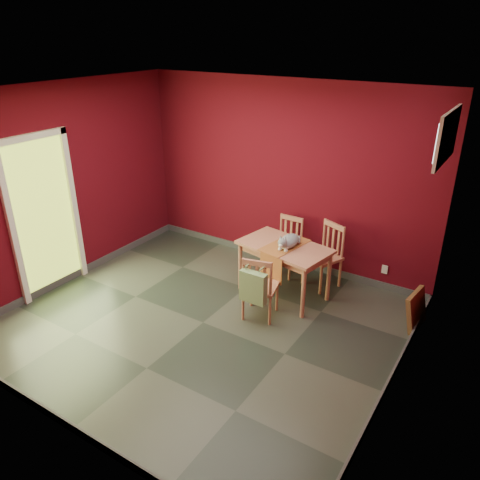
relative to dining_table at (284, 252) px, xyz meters
The scene contains 13 objects.
ground 1.39m from the dining_table, 114.18° to the right, with size 4.50×4.50×0.00m, color #2D342D.
room_shell 1.37m from the dining_table, 114.18° to the right, with size 4.50×4.50×4.50m.
doorway 3.17m from the dining_table, 150.84° to the right, with size 0.06×1.01×2.13m.
window 2.43m from the dining_table, ahead, with size 0.05×0.90×0.50m.
outlet_plate 1.43m from the dining_table, 38.24° to the left, with size 0.08×0.01×0.12m, color silver.
dining_table is the anchor object (origin of this frame).
table_runner 0.12m from the dining_table, 90.00° to the right, with size 0.47×0.77×0.36m.
chair_far_left 0.69m from the dining_table, 114.17° to the left, with size 0.40×0.40×0.84m.
chair_far_right 0.67m from the dining_table, 57.62° to the left, with size 0.55×0.55×0.90m.
chair_near 0.67m from the dining_table, 89.61° to the right, with size 0.48×0.48×0.85m.
tote_bag 0.85m from the dining_table, 87.61° to the right, with size 0.33×0.19×0.46m.
cat 0.21m from the dining_table, ahead, with size 0.23×0.44×0.22m, color slate, non-canonical shape.
picture_frame 1.74m from the dining_table, ahead, with size 0.21×0.47×0.46m.
Camera 1 is at (2.95, -3.79, 3.30)m, focal length 35.00 mm.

